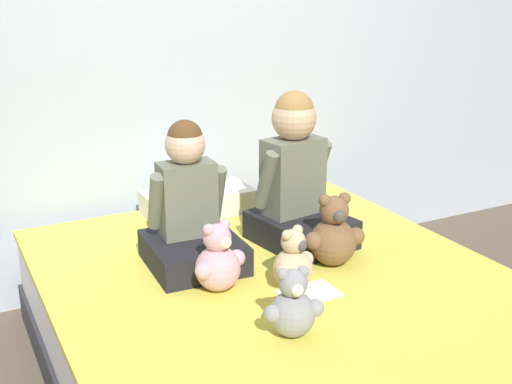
{
  "coord_description": "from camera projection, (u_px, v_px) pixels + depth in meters",
  "views": [
    {
      "loc": [
        -1.09,
        -1.92,
        1.5
      ],
      "look_at": [
        0.0,
        0.18,
        0.72
      ],
      "focal_mm": 45.0,
      "sensor_mm": 36.0,
      "label": 1
    }
  ],
  "objects": [
    {
      "name": "teddy_bear_held_by_right_child",
      "position": [
        333.0,
        235.0,
        2.49
      ],
      "size": [
        0.24,
        0.18,
        0.29
      ],
      "rotation": [
        0.0,
        0.0,
        -0.2
      ],
      "color": "brown",
      "rests_on": "bed"
    },
    {
      "name": "child_on_left",
      "position": [
        190.0,
        213.0,
        2.48
      ],
      "size": [
        0.36,
        0.4,
        0.57
      ],
      "rotation": [
        0.0,
        0.0,
        -0.05
      ],
      "color": "black",
      "rests_on": "bed"
    },
    {
      "name": "child_on_right",
      "position": [
        296.0,
        182.0,
        2.68
      ],
      "size": [
        0.38,
        0.44,
        0.64
      ],
      "rotation": [
        0.0,
        0.0,
        0.15
      ],
      "color": "black",
      "rests_on": "bed"
    },
    {
      "name": "teddy_bear_at_foot_of_bed",
      "position": [
        293.0,
        307.0,
        1.99
      ],
      "size": [
        0.19,
        0.15,
        0.23
      ],
      "rotation": [
        0.0,
        0.0,
        -0.21
      ],
      "color": "#939399",
      "rests_on": "bed"
    },
    {
      "name": "teddy_bear_between_children",
      "position": [
        292.0,
        263.0,
        2.31
      ],
      "size": [
        0.18,
        0.15,
        0.23
      ],
      "rotation": [
        0.0,
        0.0,
        0.43
      ],
      "color": "#D1B78E",
      "rests_on": "bed"
    },
    {
      "name": "bed",
      "position": [
        277.0,
        326.0,
        2.5
      ],
      "size": [
        1.68,
        1.9,
        0.44
      ],
      "color": "#2D2D33",
      "rests_on": "ground_plane"
    },
    {
      "name": "teddy_bear_held_by_left_child",
      "position": [
        218.0,
        261.0,
        2.29
      ],
      "size": [
        0.21,
        0.17,
        0.26
      ],
      "rotation": [
        0.0,
        0.0,
        0.29
      ],
      "color": "#DBA3B2",
      "rests_on": "bed"
    },
    {
      "name": "sign_card",
      "position": [
        309.0,
        293.0,
        2.29
      ],
      "size": [
        0.21,
        0.15,
        0.0
      ],
      "color": "white",
      "rests_on": "bed"
    },
    {
      "name": "wall_behind_bed",
      "position": [
        171.0,
        35.0,
        3.09
      ],
      "size": [
        8.0,
        0.06,
        2.5
      ],
      "color": "silver",
      "rests_on": "ground_plane"
    },
    {
      "name": "ground_plane",
      "position": [
        277.0,
        374.0,
        2.57
      ],
      "size": [
        14.0,
        14.0,
        0.0
      ],
      "primitive_type": "plane",
      "color": "brown"
    },
    {
      "name": "pillow_at_headboard",
      "position": [
        198.0,
        201.0,
        3.08
      ],
      "size": [
        0.51,
        0.27,
        0.11
      ],
      "color": "silver",
      "rests_on": "bed"
    }
  ]
}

